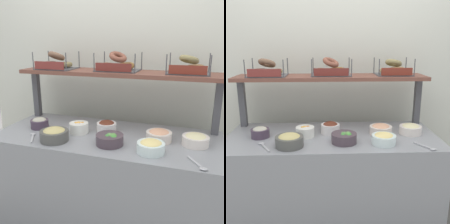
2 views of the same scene
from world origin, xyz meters
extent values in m
cube|color=silver|center=(0.00, 0.55, 1.20)|extent=(2.82, 0.06, 2.40)
cube|color=gray|center=(0.00, 0.00, 0.42)|extent=(1.62, 0.70, 0.85)
cube|color=#4C4C51|center=(-0.75, 0.27, 1.05)|extent=(0.05, 0.05, 0.40)
cube|color=#4C4C51|center=(0.75, 0.27, 1.05)|extent=(0.05, 0.05, 0.40)
cube|color=brown|center=(0.00, 0.27, 1.26)|extent=(1.58, 0.32, 0.03)
cylinder|color=white|center=(-0.01, 0.05, 0.89)|extent=(0.15, 0.15, 0.08)
ellipsoid|color=#612C1C|center=(-0.01, 0.05, 0.92)|extent=(0.11, 0.11, 0.05)
cylinder|color=#473749|center=(-0.54, -0.02, 0.88)|extent=(0.14, 0.14, 0.07)
ellipsoid|color=#BCB8A1|center=(-0.54, -0.02, 0.91)|extent=(0.11, 0.11, 0.05)
cylinder|color=white|center=(-0.21, -0.02, 0.89)|extent=(0.14, 0.14, 0.08)
sphere|color=orange|center=(-0.20, -0.01, 0.92)|extent=(0.03, 0.03, 0.03)
sphere|color=gold|center=(-0.23, -0.02, 0.92)|extent=(0.04, 0.04, 0.04)
sphere|color=orange|center=(-0.18, 0.00, 0.92)|extent=(0.03, 0.03, 0.03)
sphere|color=#F9AA3E|center=(-0.21, -0.01, 0.92)|extent=(0.04, 0.04, 0.04)
cylinder|color=silver|center=(0.38, 0.01, 0.88)|extent=(0.17, 0.17, 0.07)
ellipsoid|color=#E9A880|center=(0.38, 0.01, 0.91)|extent=(0.14, 0.14, 0.05)
cylinder|color=#4A3B44|center=(0.08, -0.15, 0.88)|extent=(0.18, 0.18, 0.07)
sphere|color=#4EA241|center=(0.12, -0.17, 0.91)|extent=(0.04, 0.04, 0.04)
sphere|color=#489441|center=(0.07, -0.17, 0.91)|extent=(0.04, 0.04, 0.04)
sphere|color=#639A4B|center=(0.11, -0.16, 0.91)|extent=(0.05, 0.05, 0.05)
sphere|color=#659551|center=(0.08, -0.15, 0.91)|extent=(0.04, 0.04, 0.04)
sphere|color=#569148|center=(0.08, -0.15, 0.91)|extent=(0.04, 0.04, 0.04)
cylinder|color=#51514D|center=(-0.30, -0.21, 0.89)|extent=(0.19, 0.19, 0.07)
ellipsoid|color=tan|center=(-0.30, -0.21, 0.92)|extent=(0.15, 0.15, 0.05)
cylinder|color=white|center=(0.36, -0.19, 0.88)|extent=(0.17, 0.17, 0.06)
ellipsoid|color=#F7DC85|center=(0.36, -0.19, 0.91)|extent=(0.13, 0.13, 0.05)
cylinder|color=white|center=(0.62, 0.01, 0.88)|extent=(0.17, 0.17, 0.06)
ellipsoid|color=beige|center=(0.62, 0.01, 0.91)|extent=(0.13, 0.13, 0.04)
cube|color=#B7B7BC|center=(0.62, -0.25, 0.86)|extent=(0.09, 0.12, 0.01)
ellipsoid|color=#B7B7BC|center=(0.67, -0.32, 0.86)|extent=(0.04, 0.03, 0.01)
cube|color=#B7B7BC|center=(-0.46, -0.24, 0.86)|extent=(0.08, 0.13, 0.01)
ellipsoid|color=#B7B7BC|center=(-0.50, -0.17, 0.86)|extent=(0.04, 0.03, 0.01)
cube|color=#4C4C51|center=(-0.52, 0.25, 1.28)|extent=(0.30, 0.24, 0.01)
cylinder|color=#4C4C51|center=(-0.66, 0.14, 1.35)|extent=(0.01, 0.01, 0.14)
cylinder|color=#4C4C51|center=(-0.37, 0.14, 1.35)|extent=(0.01, 0.01, 0.14)
cylinder|color=#4C4C51|center=(-0.66, 0.37, 1.35)|extent=(0.01, 0.01, 0.14)
cylinder|color=#4C4C51|center=(-0.37, 0.37, 1.35)|extent=(0.01, 0.01, 0.14)
cube|color=maroon|center=(-0.52, 0.13, 1.32)|extent=(0.26, 0.01, 0.06)
torus|color=#826255|center=(-0.57, 0.22, 1.32)|extent=(0.18, 0.18, 0.06)
torus|color=olive|center=(-0.47, 0.29, 1.31)|extent=(0.19, 0.18, 0.05)
torus|color=brown|center=(-0.52, 0.25, 1.39)|extent=(0.19, 0.19, 0.09)
cube|color=#4C4C51|center=(0.00, 0.29, 1.28)|extent=(0.33, 0.24, 0.01)
cylinder|color=#4C4C51|center=(-0.15, 0.17, 1.35)|extent=(0.01, 0.01, 0.14)
cylinder|color=#4C4C51|center=(0.16, 0.17, 1.35)|extent=(0.01, 0.01, 0.14)
cylinder|color=#4C4C51|center=(-0.15, 0.40, 1.35)|extent=(0.01, 0.01, 0.14)
cylinder|color=#4C4C51|center=(0.16, 0.40, 1.35)|extent=(0.01, 0.01, 0.14)
cube|color=maroon|center=(0.00, 0.17, 1.32)|extent=(0.28, 0.01, 0.06)
torus|color=#846040|center=(-0.05, 0.26, 1.32)|extent=(0.16, 0.15, 0.06)
torus|color=brown|center=(0.05, 0.32, 1.32)|extent=(0.19, 0.19, 0.06)
torus|color=brown|center=(0.00, 0.29, 1.39)|extent=(0.20, 0.20, 0.09)
cube|color=#4C4C51|center=(0.53, 0.29, 1.28)|extent=(0.30, 0.24, 0.01)
cylinder|color=#4C4C51|center=(0.38, 0.17, 1.35)|extent=(0.01, 0.01, 0.14)
cylinder|color=#4C4C51|center=(0.67, 0.17, 1.35)|extent=(0.01, 0.01, 0.14)
cylinder|color=#4C4C51|center=(0.38, 0.40, 1.35)|extent=(0.01, 0.01, 0.14)
cylinder|color=#4C4C51|center=(0.67, 0.40, 1.35)|extent=(0.01, 0.01, 0.14)
cube|color=maroon|center=(0.53, 0.17, 1.32)|extent=(0.25, 0.01, 0.06)
torus|color=#99875A|center=(0.47, 0.26, 1.31)|extent=(0.15, 0.14, 0.05)
torus|color=#946D45|center=(0.57, 0.33, 1.32)|extent=(0.20, 0.20, 0.06)
torus|color=#918453|center=(0.53, 0.29, 1.38)|extent=(0.20, 0.20, 0.08)
camera|label=1|loc=(0.59, -1.63, 1.52)|focal=40.93mm
camera|label=2|loc=(-0.04, -1.89, 1.54)|focal=41.48mm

